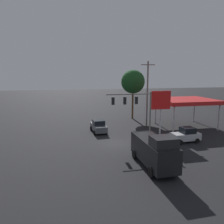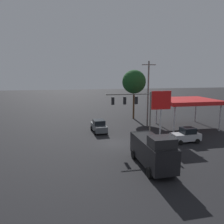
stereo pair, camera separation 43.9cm
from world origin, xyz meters
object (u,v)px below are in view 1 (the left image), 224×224
at_px(utility_pole, 147,93).
at_px(street_tree, 133,82).
at_px(traffic_signal_assembly, 134,105).
at_px(delivery_truck, 154,150).
at_px(price_sign, 161,103).
at_px(fire_hydrant, 163,141).
at_px(sedan_waiting, 99,126).
at_px(hatchback_crossing, 186,135).

relative_size(utility_pole, street_tree, 1.13).
xyz_separation_m(traffic_signal_assembly, delivery_truck, (0.72, 8.55, -3.20)).
bearing_deg(price_sign, street_tree, -90.44).
bearing_deg(traffic_signal_assembly, price_sign, -167.81).
relative_size(traffic_signal_assembly, fire_hydrant, 7.54).
height_order(delivery_truck, fire_hydrant, delivery_truck).
xyz_separation_m(traffic_signal_assembly, utility_pole, (-4.77, -7.50, 0.91)).
relative_size(traffic_signal_assembly, sedan_waiting, 1.47).
relative_size(utility_pole, delivery_truck, 1.61).
distance_m(price_sign, fire_hydrant, 5.65).
bearing_deg(hatchback_crossing, delivery_truck, 38.93).
distance_m(utility_pole, hatchback_crossing, 10.87).
height_order(traffic_signal_assembly, street_tree, street_tree).
xyz_separation_m(price_sign, delivery_truck, (4.95, 9.46, -3.29)).
bearing_deg(price_sign, sedan_waiting, -28.27).
xyz_separation_m(delivery_truck, hatchback_crossing, (-7.33, -6.51, -0.75)).
distance_m(hatchback_crossing, street_tree, 17.59).
bearing_deg(traffic_signal_assembly, fire_hydrant, 144.42).
height_order(traffic_signal_assembly, utility_pole, utility_pole).
bearing_deg(price_sign, delivery_truck, 62.38).
distance_m(traffic_signal_assembly, delivery_truck, 9.16).
relative_size(utility_pole, fire_hydrant, 12.54).
xyz_separation_m(traffic_signal_assembly, sedan_waiting, (3.99, -5.33, -3.94)).
bearing_deg(street_tree, sedan_waiting, 46.73).
bearing_deg(price_sign, fire_hydrant, 72.52).
distance_m(traffic_signal_assembly, sedan_waiting, 7.74).
height_order(traffic_signal_assembly, sedan_waiting, traffic_signal_assembly).
bearing_deg(traffic_signal_assembly, utility_pole, -122.42).
bearing_deg(sedan_waiting, price_sign, 57.59).
relative_size(traffic_signal_assembly, price_sign, 1.00).
xyz_separation_m(price_sign, street_tree, (-0.10, -13.26, 2.40)).
bearing_deg(utility_pole, traffic_signal_assembly, 57.58).
height_order(traffic_signal_assembly, price_sign, traffic_signal_assembly).
height_order(utility_pole, price_sign, utility_pole).
distance_m(utility_pole, sedan_waiting, 10.25).
bearing_deg(street_tree, delivery_truck, 77.46).
distance_m(utility_pole, delivery_truck, 17.46).
distance_m(traffic_signal_assembly, fire_hydrant, 5.96).
relative_size(price_sign, sedan_waiting, 1.47).
distance_m(sedan_waiting, fire_hydrant, 10.51).
height_order(utility_pole, hatchback_crossing, utility_pole).
bearing_deg(traffic_signal_assembly, delivery_truck, 85.17).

